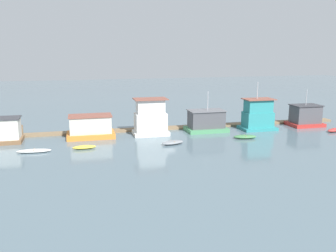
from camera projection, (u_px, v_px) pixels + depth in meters
ground_plane at (166, 134)px, 55.09m from camera, size 200.00×200.00×0.00m
dock_walkway at (161, 128)px, 58.26m from camera, size 59.60×1.80×0.30m
houseboat_orange at (91, 127)px, 52.79m from camera, size 6.60×4.16×3.17m
houseboat_white at (151, 119)px, 54.16m from camera, size 5.10×3.39×5.32m
houseboat_green at (206, 121)px, 56.73m from camera, size 6.13×3.99×6.08m
houseboat_teal at (258, 116)px, 57.75m from camera, size 5.34×3.64×7.37m
houseboat_red at (305, 116)px, 60.64m from camera, size 5.26×3.98×5.94m
dinghy_white at (34, 151)px, 45.36m from camera, size 4.12×1.45×0.40m
dinghy_yellow at (84, 147)px, 46.96m from camera, size 2.95×1.20×0.44m
dinghy_grey at (173, 142)px, 49.17m from camera, size 3.37×2.16×0.49m
dinghy_green at (245, 137)px, 52.30m from camera, size 3.41×1.91×0.51m
dinghy_red at (336, 130)px, 56.65m from camera, size 3.72×2.17×0.51m
mooring_post_far_right at (22, 132)px, 52.30m from camera, size 0.26×0.26×1.90m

